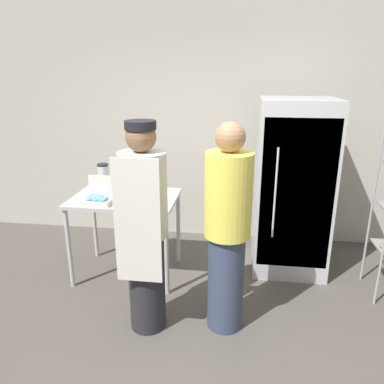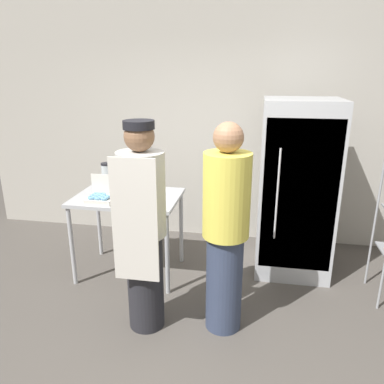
% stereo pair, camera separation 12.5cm
% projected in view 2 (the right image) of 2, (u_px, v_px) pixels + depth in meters
% --- Properties ---
extents(ground_plane, '(14.00, 14.00, 0.00)m').
position_uv_depth(ground_plane, '(190.00, 361.00, 2.84)').
color(ground_plane, '#4C4742').
extents(back_wall, '(6.40, 0.12, 2.98)m').
position_uv_depth(back_wall, '(225.00, 123.00, 4.62)').
color(back_wall, '#ADA89E').
rests_on(back_wall, ground_plane).
extents(refrigerator, '(0.76, 0.76, 1.85)m').
position_uv_depth(refrigerator, '(296.00, 189.00, 3.91)').
color(refrigerator, '#ADAFB5').
rests_on(refrigerator, ground_plane).
extents(prep_counter, '(1.06, 0.74, 0.88)m').
position_uv_depth(prep_counter, '(128.00, 205.00, 3.87)').
color(prep_counter, '#ADAFB5').
rests_on(prep_counter, ground_plane).
extents(donut_box, '(0.26, 0.21, 0.26)m').
position_uv_depth(donut_box, '(101.00, 197.00, 3.64)').
color(donut_box, silver).
rests_on(donut_box, prep_counter).
extents(blender_pitcher, '(0.14, 0.14, 0.30)m').
position_uv_depth(blender_pitcher, '(107.00, 178.00, 4.00)').
color(blender_pitcher, black).
rests_on(blender_pitcher, prep_counter).
extents(person_baker, '(0.37, 0.39, 1.76)m').
position_uv_depth(person_baker, '(143.00, 227.00, 2.98)').
color(person_baker, '#232328').
rests_on(person_baker, ground_plane).
extents(person_customer, '(0.37, 0.37, 1.75)m').
position_uv_depth(person_customer, '(226.00, 230.00, 2.97)').
color(person_customer, '#333D56').
rests_on(person_customer, ground_plane).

